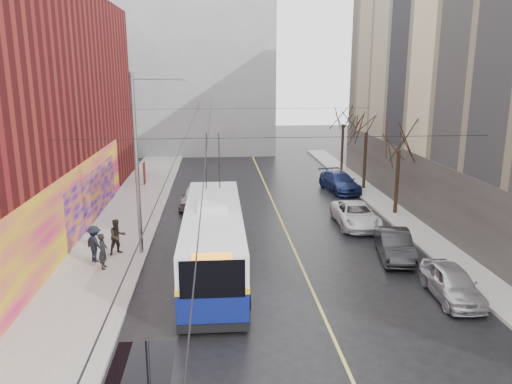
{
  "coord_description": "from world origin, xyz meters",
  "views": [
    {
      "loc": [
        -2.46,
        -14.12,
        9.06
      ],
      "look_at": [
        -0.35,
        11.79,
        2.71
      ],
      "focal_mm": 35.0,
      "sensor_mm": 36.0,
      "label": 1
    }
  ],
  "objects_px": {
    "tree_mid": "(367,122)",
    "tree_far": "(344,116)",
    "streetlight_pole": "(140,160)",
    "parked_car_b": "(395,245)",
    "tree_near": "(400,138)",
    "parked_car_c": "(356,215)",
    "parked_car_d": "(340,182)",
    "pedestrian_a": "(103,251)",
    "pedestrian_b": "(117,237)",
    "parked_car_a": "(452,283)",
    "trolleybus": "(213,239)",
    "pedestrian_c": "(95,244)",
    "following_car": "(195,196)"
  },
  "relations": [
    {
      "from": "parked_car_d",
      "to": "pedestrian_a",
      "type": "distance_m",
      "value": 20.8
    },
    {
      "from": "streetlight_pole",
      "to": "pedestrian_a",
      "type": "xyz_separation_m",
      "value": [
        -1.58,
        -2.01,
        -3.85
      ]
    },
    {
      "from": "parked_car_b",
      "to": "parked_car_c",
      "type": "relative_size",
      "value": 0.85
    },
    {
      "from": "pedestrian_b",
      "to": "pedestrian_c",
      "type": "relative_size",
      "value": 1.01
    },
    {
      "from": "tree_far",
      "to": "parked_car_c",
      "type": "relative_size",
      "value": 1.34
    },
    {
      "from": "pedestrian_a",
      "to": "pedestrian_b",
      "type": "bearing_deg",
      "value": -9.64
    },
    {
      "from": "tree_near",
      "to": "tree_far",
      "type": "height_order",
      "value": "tree_far"
    },
    {
      "from": "following_car",
      "to": "pedestrian_c",
      "type": "relative_size",
      "value": 2.37
    },
    {
      "from": "parked_car_b",
      "to": "following_car",
      "type": "height_order",
      "value": "following_car"
    },
    {
      "from": "pedestrian_a",
      "to": "pedestrian_c",
      "type": "distance_m",
      "value": 1.08
    },
    {
      "from": "tree_mid",
      "to": "pedestrian_c",
      "type": "xyz_separation_m",
      "value": [
        -17.3,
        -14.1,
        -4.22
      ]
    },
    {
      "from": "pedestrian_b",
      "to": "parked_car_b",
      "type": "bearing_deg",
      "value": -40.61
    },
    {
      "from": "streetlight_pole",
      "to": "parked_car_b",
      "type": "relative_size",
      "value": 2.15
    },
    {
      "from": "tree_mid",
      "to": "parked_car_d",
      "type": "distance_m",
      "value": 4.97
    },
    {
      "from": "trolleybus",
      "to": "pedestrian_b",
      "type": "xyz_separation_m",
      "value": [
        -4.78,
        2.27,
        -0.55
      ]
    },
    {
      "from": "tree_mid",
      "to": "pedestrian_c",
      "type": "distance_m",
      "value": 22.71
    },
    {
      "from": "parked_car_a",
      "to": "pedestrian_a",
      "type": "relative_size",
      "value": 2.37
    },
    {
      "from": "tree_far",
      "to": "trolleybus",
      "type": "distance_m",
      "value": 25.5
    },
    {
      "from": "trolleybus",
      "to": "parked_car_d",
      "type": "relative_size",
      "value": 2.44
    },
    {
      "from": "trolleybus",
      "to": "parked_car_b",
      "type": "distance_m",
      "value": 9.01
    },
    {
      "from": "tree_far",
      "to": "parked_car_c",
      "type": "distance_m",
      "value": 17.0
    },
    {
      "from": "parked_car_c",
      "to": "pedestrian_b",
      "type": "distance_m",
      "value": 13.83
    },
    {
      "from": "tree_mid",
      "to": "tree_far",
      "type": "relative_size",
      "value": 1.02
    },
    {
      "from": "tree_mid",
      "to": "parked_car_d",
      "type": "xyz_separation_m",
      "value": [
        -2.0,
        -0.32,
        -4.53
      ]
    },
    {
      "from": "tree_near",
      "to": "parked_car_c",
      "type": "bearing_deg",
      "value": -146.77
    },
    {
      "from": "tree_near",
      "to": "pedestrian_a",
      "type": "height_order",
      "value": "tree_near"
    },
    {
      "from": "trolleybus",
      "to": "pedestrian_b",
      "type": "height_order",
      "value": "trolleybus"
    },
    {
      "from": "parked_car_a",
      "to": "pedestrian_c",
      "type": "height_order",
      "value": "pedestrian_c"
    },
    {
      "from": "tree_mid",
      "to": "tree_far",
      "type": "height_order",
      "value": "tree_mid"
    },
    {
      "from": "tree_mid",
      "to": "pedestrian_a",
      "type": "distance_m",
      "value": 22.87
    },
    {
      "from": "tree_near",
      "to": "pedestrian_c",
      "type": "relative_size",
      "value": 3.61
    },
    {
      "from": "pedestrian_b",
      "to": "tree_near",
      "type": "bearing_deg",
      "value": -14.63
    },
    {
      "from": "tree_far",
      "to": "pedestrian_a",
      "type": "bearing_deg",
      "value": -127.22
    },
    {
      "from": "tree_mid",
      "to": "parked_car_b",
      "type": "bearing_deg",
      "value": -100.72
    },
    {
      "from": "parked_car_d",
      "to": "pedestrian_b",
      "type": "bearing_deg",
      "value": -147.02
    },
    {
      "from": "pedestrian_a",
      "to": "pedestrian_c",
      "type": "height_order",
      "value": "pedestrian_c"
    },
    {
      "from": "parked_car_c",
      "to": "pedestrian_b",
      "type": "xyz_separation_m",
      "value": [
        -13.23,
        -4.03,
        0.36
      ]
    },
    {
      "from": "trolleybus",
      "to": "parked_car_a",
      "type": "height_order",
      "value": "trolleybus"
    },
    {
      "from": "tree_near",
      "to": "parked_car_c",
      "type": "relative_size",
      "value": 1.3
    },
    {
      "from": "streetlight_pole",
      "to": "tree_far",
      "type": "relative_size",
      "value": 1.37
    },
    {
      "from": "parked_car_b",
      "to": "parked_car_d",
      "type": "relative_size",
      "value": 0.85
    },
    {
      "from": "tree_far",
      "to": "parked_car_d",
      "type": "distance_m",
      "value": 8.78
    },
    {
      "from": "streetlight_pole",
      "to": "parked_car_d",
      "type": "height_order",
      "value": "streetlight_pole"
    },
    {
      "from": "tree_far",
      "to": "pedestrian_c",
      "type": "xyz_separation_m",
      "value": [
        -17.3,
        -21.1,
        -4.11
      ]
    },
    {
      "from": "parked_car_a",
      "to": "following_car",
      "type": "bearing_deg",
      "value": 128.28
    },
    {
      "from": "parked_car_b",
      "to": "parked_car_d",
      "type": "distance_m",
      "value": 14.15
    },
    {
      "from": "trolleybus",
      "to": "parked_car_b",
      "type": "bearing_deg",
      "value": 6.29
    },
    {
      "from": "parked_car_b",
      "to": "parked_car_c",
      "type": "xyz_separation_m",
      "value": [
        -0.46,
        5.36,
        -0.01
      ]
    },
    {
      "from": "tree_near",
      "to": "pedestrian_b",
      "type": "distance_m",
      "value": 17.96
    },
    {
      "from": "streetlight_pole",
      "to": "tree_mid",
      "type": "bearing_deg",
      "value": 40.65
    }
  ]
}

